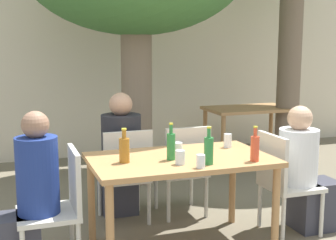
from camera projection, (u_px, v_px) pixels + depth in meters
name	position (u px, v px, depth m)	size (l,w,h in m)	color
cafe_building_wall	(98.00, 60.00, 6.76)	(10.00, 0.08, 2.80)	beige
dining_table_front	(180.00, 168.00, 3.69)	(1.42, 0.85, 0.76)	#B27F4C
dining_table_back	(249.00, 115.00, 6.54)	(1.20, 0.71, 0.76)	#B27F4C
patio_chair_0	(60.00, 202.00, 3.42)	(0.44, 0.44, 0.89)	beige
patio_chair_1	(283.00, 178.00, 4.03)	(0.44, 0.44, 0.89)	beige
patio_chair_2	(126.00, 171.00, 4.24)	(0.44, 0.44, 0.89)	beige
patio_chair_3	(184.00, 166.00, 4.43)	(0.44, 0.44, 0.89)	beige
person_seated_0	(26.00, 203.00, 3.34)	(0.55, 0.30, 1.18)	#383842
person_seated_1	(306.00, 175.00, 4.10)	(0.57, 0.34, 1.12)	#383842
person_seated_2	(120.00, 160.00, 4.45)	(0.37, 0.58, 1.20)	#383842
green_bottle_0	(171.00, 146.00, 3.58)	(0.07, 0.07, 0.29)	#287A38
soda_bottle_1	(255.00, 148.00, 3.54)	(0.07, 0.07, 0.27)	#DB4C2D
amber_bottle_2	(124.00, 149.00, 3.50)	(0.08, 0.08, 0.26)	#9E661E
green_bottle_3	(209.00, 150.00, 3.45)	(0.07, 0.07, 0.28)	#287A38
drinking_glass_0	(201.00, 161.00, 3.35)	(0.06, 0.06, 0.10)	white
drinking_glass_1	(177.00, 149.00, 3.72)	(0.08, 0.08, 0.11)	white
drinking_glass_2	(228.00, 141.00, 4.02)	(0.07, 0.07, 0.12)	white
drinking_glass_3	(180.00, 157.00, 3.45)	(0.07, 0.07, 0.11)	silver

